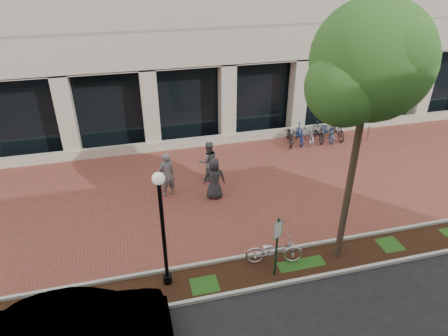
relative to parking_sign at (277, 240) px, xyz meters
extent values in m
plane|color=black|center=(-0.83, 5.54, -1.45)|extent=(120.00, 120.00, 0.00)
cube|color=brown|center=(-0.83, 5.54, -1.44)|extent=(40.00, 9.00, 0.01)
cube|color=black|center=(-0.83, 0.29, -1.44)|extent=(40.00, 1.50, 0.01)
cube|color=#A4A49A|center=(-0.83, 1.04, -1.39)|extent=(40.00, 0.12, 0.12)
cube|color=#A4A49A|center=(-0.83, -0.46, -1.39)|extent=(40.00, 0.12, 0.12)
cube|color=black|center=(-0.83, 11.14, 0.65)|extent=(40.00, 0.15, 4.20)
cube|color=#BDB6A1|center=(-0.83, 10.04, -1.20)|extent=(40.00, 0.25, 0.50)
cube|color=#BDB6A1|center=(-0.83, 10.44, 0.65)|extent=(0.80, 0.80, 4.20)
cube|color=#13351C|center=(0.00, 0.02, -0.32)|extent=(0.05, 0.05, 2.26)
cube|color=#1B6F37|center=(0.00, -0.01, 0.40)|extent=(0.34, 0.02, 0.62)
cube|color=silver|center=(0.00, -0.03, 0.40)|extent=(0.30, 0.01, 0.56)
cylinder|color=black|center=(-3.38, 0.54, -1.30)|extent=(0.28, 0.28, 0.30)
cylinder|color=black|center=(-3.38, 0.54, 0.39)|extent=(0.12, 0.12, 3.67)
sphere|color=silver|center=(-3.38, 0.54, 2.37)|extent=(0.36, 0.36, 0.36)
cylinder|color=#423125|center=(2.44, 0.39, 1.06)|extent=(0.22, 0.22, 5.03)
sphere|color=#284F18|center=(2.44, 0.39, 5.22)|extent=(3.28, 3.28, 3.28)
sphere|color=#284F18|center=(3.34, 0.72, 4.73)|extent=(2.30, 2.30, 2.30)
sphere|color=#284F18|center=(1.62, 0.14, 4.64)|extent=(2.13, 2.13, 2.13)
imported|color=#B6B5BA|center=(0.19, 0.59, -0.94)|extent=(2.02, 1.05, 1.01)
imported|color=slate|center=(-2.69, 5.66, -0.46)|extent=(0.83, 0.67, 1.98)
imported|color=slate|center=(-0.73, 6.49, -0.51)|extent=(0.96, 0.77, 1.87)
imported|color=#25262A|center=(-0.82, 4.98, -0.53)|extent=(0.99, 0.74, 1.83)
cylinder|color=#B4B4B8|center=(8.54, 8.33, -1.03)|extent=(0.11, 0.11, 0.83)
sphere|color=#B4B4B8|center=(8.54, 8.33, -0.57)|extent=(0.12, 0.12, 0.12)
imported|color=black|center=(4.32, 9.13, -0.98)|extent=(1.07, 1.89, 0.94)
imported|color=navy|center=(4.87, 9.13, -0.93)|extent=(0.85, 1.80, 1.04)
imported|color=silver|center=(5.42, 9.13, -0.98)|extent=(0.90, 1.86, 0.94)
imported|color=black|center=(5.97, 9.13, -0.93)|extent=(0.68, 1.78, 1.04)
imported|color=#21549A|center=(6.52, 9.13, -0.98)|extent=(0.72, 1.82, 0.94)
imported|color=black|center=(7.07, 9.13, -0.93)|extent=(0.50, 1.74, 1.04)
cylinder|color=#B4B4B8|center=(5.70, 9.13, -1.05)|extent=(0.04, 0.04, 0.80)
imported|color=#B5B5BA|center=(-5.83, -1.33, -0.68)|extent=(4.66, 1.66, 1.53)
camera|label=1|loc=(-3.97, -8.89, 7.83)|focal=32.00mm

